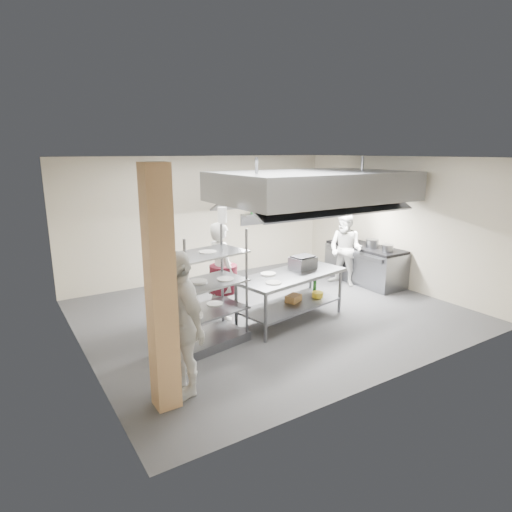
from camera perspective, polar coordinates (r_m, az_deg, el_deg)
floor at (r=8.55m, az=2.09°, el=-7.54°), size 7.00×7.00×0.00m
ceiling at (r=7.96m, az=2.28°, el=13.00°), size 7.00×7.00×0.00m
wall_back at (r=10.69m, az=-6.99°, el=5.05°), size 7.00×0.00×7.00m
wall_left at (r=6.83m, az=-22.83°, el=-0.96°), size 0.00×6.00×6.00m
wall_right at (r=10.48m, az=18.21°, el=4.28°), size 0.00×6.00×6.00m
column at (r=5.19m, az=-12.58°, el=-4.66°), size 0.30×0.30×3.00m
exhaust_hood at (r=9.09m, az=7.64°, el=9.21°), size 4.00×2.50×0.60m
hood_strip_a at (r=8.58m, az=2.91°, el=6.89°), size 1.60×0.12×0.04m
hood_strip_b at (r=9.72m, az=11.69°, el=7.45°), size 1.60×0.12×0.04m
wall_shelf at (r=11.44m, az=1.57°, el=5.72°), size 1.50×0.28×0.04m
island at (r=8.06m, az=4.64°, el=-5.49°), size 2.32×1.29×0.91m
island_worktop at (r=7.93m, az=4.70°, el=-2.59°), size 2.32×1.29×0.06m
island_undershelf at (r=8.11m, az=4.61°, el=-6.52°), size 2.13×1.17×0.04m
pass_rack at (r=6.93m, az=-6.68°, el=-4.42°), size 1.39×0.97×1.91m
cooking_range at (r=10.71m, az=14.29°, el=-1.17°), size 0.80×2.00×0.84m
range_top at (r=10.61m, az=14.44°, el=1.18°), size 0.78×1.96×0.06m
chef_head at (r=8.03m, az=-4.69°, el=-2.01°), size 0.48×0.70×1.86m
chef_line at (r=10.25m, az=11.84°, el=0.87°), size 0.88×1.00×1.73m
chef_plating at (r=5.63m, az=-10.02°, el=-8.87°), size 0.52×1.15×1.93m
griddle at (r=8.27m, az=6.26°, el=-0.91°), size 0.50×0.41×0.22m
wicker_basket at (r=8.21m, az=5.01°, el=-5.64°), size 0.36×0.31×0.13m
stockpot at (r=10.40m, az=15.23°, el=1.62°), size 0.29×0.29×0.20m
plate_stack at (r=7.04m, az=-6.60°, el=-7.09°), size 0.28×0.28×0.05m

